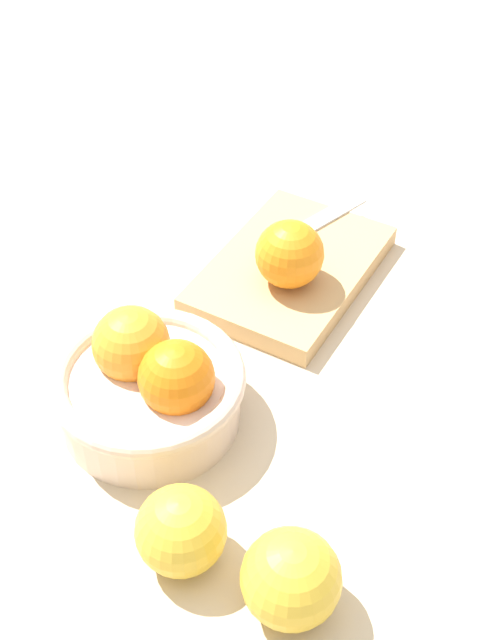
# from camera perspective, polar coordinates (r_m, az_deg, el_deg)

# --- Properties ---
(ground_plane) EXTENTS (2.40, 2.40, 0.00)m
(ground_plane) POSITION_cam_1_polar(r_m,az_deg,el_deg) (0.82, 3.08, -4.33)
(ground_plane) COLOR beige
(bowl) EXTENTS (0.18, 0.18, 0.10)m
(bowl) POSITION_cam_1_polar(r_m,az_deg,el_deg) (0.76, -6.12, -4.33)
(bowl) COLOR beige
(bowl) RESTS_ON ground_plane
(cutting_board) EXTENTS (0.25, 0.18, 0.02)m
(cutting_board) POSITION_cam_1_polar(r_m,az_deg,el_deg) (0.93, 3.43, 3.39)
(cutting_board) COLOR tan
(cutting_board) RESTS_ON ground_plane
(orange_on_board) EXTENTS (0.07, 0.07, 0.07)m
(orange_on_board) POSITION_cam_1_polar(r_m,az_deg,el_deg) (0.87, 3.36, 4.46)
(orange_on_board) COLOR orange
(orange_on_board) RESTS_ON cutting_board
(knife) EXTENTS (0.16, 0.05, 0.01)m
(knife) POSITION_cam_1_polar(r_m,az_deg,el_deg) (0.96, 4.06, 6.10)
(knife) COLOR silver
(knife) RESTS_ON cutting_board
(apple_front_left) EXTENTS (0.08, 0.08, 0.08)m
(apple_front_left) POSITION_cam_1_polar(r_m,az_deg,el_deg) (0.65, 3.46, -17.01)
(apple_front_left) COLOR gold
(apple_front_left) RESTS_ON ground_plane
(apple_front_left_2) EXTENTS (0.07, 0.07, 0.07)m
(apple_front_left_2) POSITION_cam_1_polar(r_m,az_deg,el_deg) (0.68, -4.01, -13.97)
(apple_front_left_2) COLOR gold
(apple_front_left_2) RESTS_ON ground_plane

